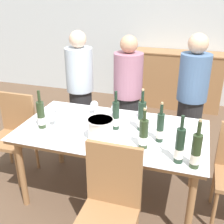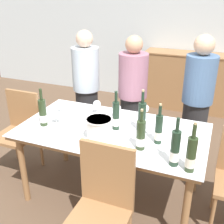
{
  "view_description": "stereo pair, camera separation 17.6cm",
  "coord_description": "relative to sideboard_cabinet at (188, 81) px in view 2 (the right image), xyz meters",
  "views": [
    {
      "loc": [
        0.69,
        -2.21,
        1.99
      ],
      "look_at": [
        0.0,
        0.0,
        0.94
      ],
      "focal_mm": 45.0,
      "sensor_mm": 36.0,
      "label": 1
    },
    {
      "loc": [
        0.86,
        -2.15,
        1.99
      ],
      "look_at": [
        0.0,
        0.0,
        0.94
      ],
      "focal_mm": 45.0,
      "sensor_mm": 36.0,
      "label": 2
    }
  ],
  "objects": [
    {
      "name": "wine_bottle_3",
      "position": [
        0.08,
        -2.69,
        0.4
      ],
      "size": [
        0.06,
        0.06,
        0.36
      ],
      "color": "#1E3323",
      "rests_on": "dining_table"
    },
    {
      "name": "chair_near_front",
      "position": [
        -0.17,
        -3.31,
        0.06
      ],
      "size": [
        0.42,
        0.42,
        0.98
      ],
      "color": "#996B42",
      "rests_on": "ground_plane"
    },
    {
      "name": "wine_bottle_5",
      "position": [
        0.38,
        -2.99,
        0.41
      ],
      "size": [
        0.07,
        0.07,
        0.39
      ],
      "color": "#28381E",
      "rests_on": "dining_table"
    },
    {
      "name": "wine_bottle_1",
      "position": [
        0.26,
        -2.96,
        0.41
      ],
      "size": [
        0.07,
        0.07,
        0.39
      ],
      "color": "#1E3323",
      "rests_on": "dining_table"
    },
    {
      "name": "wine_bottle_2",
      "position": [
        -1.02,
        -2.76,
        0.4
      ],
      "size": [
        0.07,
        0.07,
        0.37
      ],
      "color": "#28381E",
      "rests_on": "dining_table"
    },
    {
      "name": "wine_bottle_0",
      "position": [
        -0.11,
        -2.53,
        0.41
      ],
      "size": [
        0.07,
        0.07,
        0.4
      ],
      "color": "#1E3323",
      "rests_on": "dining_table"
    },
    {
      "name": "wine_glass_2",
      "position": [
        -0.42,
        -2.35,
        0.37
      ],
      "size": [
        0.08,
        0.08,
        0.15
      ],
      "color": "white",
      "rests_on": "dining_table"
    },
    {
      "name": "chair_left_end",
      "position": [
        -1.54,
        -2.52,
        0.04
      ],
      "size": [
        0.42,
        0.42,
        0.92
      ],
      "color": "#996B42",
      "rests_on": "ground_plane"
    },
    {
      "name": "person_guest_right",
      "position": [
        0.3,
        -1.77,
        0.29
      ],
      "size": [
        0.33,
        0.33,
        1.55
      ],
      "color": "#262628",
      "rests_on": "ground_plane"
    },
    {
      "name": "wine_glass_3",
      "position": [
        -1.02,
        -2.47,
        0.38
      ],
      "size": [
        0.08,
        0.08,
        0.15
      ],
      "color": "white",
      "rests_on": "dining_table"
    },
    {
      "name": "wine_bottle_6",
      "position": [
        -0.03,
        -2.83,
        0.39
      ],
      "size": [
        0.08,
        0.08,
        0.35
      ],
      "color": "#28381E",
      "rests_on": "dining_table"
    },
    {
      "name": "back_wall",
      "position": [
        -0.37,
        0.29,
        0.91
      ],
      "size": [
        8.0,
        0.1,
        2.8
      ],
      "color": "silver",
      "rests_on": "ground_plane"
    },
    {
      "name": "wine_glass_4",
      "position": [
        -0.15,
        -2.27,
        0.38
      ],
      "size": [
        0.08,
        0.08,
        0.16
      ],
      "color": "white",
      "rests_on": "dining_table"
    },
    {
      "name": "ground_plane",
      "position": [
        -0.37,
        -2.61,
        -0.49
      ],
      "size": [
        12.0,
        12.0,
        0.0
      ],
      "primitive_type": "plane",
      "color": "brown"
    },
    {
      "name": "wine_glass_1",
      "position": [
        -0.92,
        -2.69,
        0.37
      ],
      "size": [
        0.08,
        0.08,
        0.14
      ],
      "color": "white",
      "rests_on": "dining_table"
    },
    {
      "name": "person_guest_left",
      "position": [
        -0.42,
        -1.86,
        0.26
      ],
      "size": [
        0.33,
        0.33,
        1.51
      ],
      "color": "#262628",
      "rests_on": "ground_plane"
    },
    {
      "name": "wine_bottle_4",
      "position": [
        -0.35,
        -2.58,
        0.41
      ],
      "size": [
        0.07,
        0.07,
        0.37
      ],
      "color": "#1E3323",
      "rests_on": "dining_table"
    },
    {
      "name": "sideboard_cabinet",
      "position": [
        0.0,
        0.0,
        0.0
      ],
      "size": [
        1.53,
        0.46,
        0.98
      ],
      "color": "#996B42",
      "rests_on": "ground_plane"
    },
    {
      "name": "person_host",
      "position": [
        -1.04,
        -1.8,
        0.27
      ],
      "size": [
        0.33,
        0.33,
        1.53
      ],
      "color": "#262628",
      "rests_on": "ground_plane"
    },
    {
      "name": "dining_table",
      "position": [
        -0.37,
        -2.61,
        0.2
      ],
      "size": [
        1.74,
        0.96,
        0.76
      ],
      "color": "#996B42",
      "rests_on": "ground_plane"
    },
    {
      "name": "wine_glass_0",
      "position": [
        -0.65,
        -2.33,
        0.37
      ],
      "size": [
        0.08,
        0.08,
        0.15
      ],
      "color": "white",
      "rests_on": "dining_table"
    },
    {
      "name": "ice_bucket",
      "position": [
        -0.42,
        -2.8,
        0.37
      ],
      "size": [
        0.23,
        0.23,
        0.19
      ],
      "color": "white",
      "rests_on": "dining_table"
    }
  ]
}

